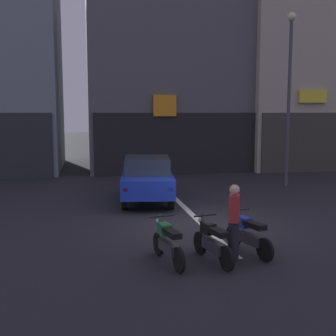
{
  "coord_description": "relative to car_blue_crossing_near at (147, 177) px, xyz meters",
  "views": [
    {
      "loc": [
        -3.24,
        -11.6,
        3.2
      ],
      "look_at": [
        -0.62,
        2.0,
        1.4
      ],
      "focal_mm": 45.58,
      "sensor_mm": 36.0,
      "label": 1
    }
  ],
  "objects": [
    {
      "name": "lane_centre_line",
      "position": [
        1.12,
        2.57,
        -0.88
      ],
      "size": [
        0.2,
        18.0,
        0.01
      ],
      "primitive_type": "cube",
      "color": "silver",
      "rests_on": "ground"
    },
    {
      "name": "motorcycle_green_row_leftmost",
      "position": [
        -0.47,
        -6.38,
        -0.43
      ],
      "size": [
        0.55,
        1.65,
        0.98
      ],
      "color": "black",
      "rests_on": "ground"
    },
    {
      "name": "person_by_motorcycles",
      "position": [
        0.99,
        -6.45,
        -0.03
      ],
      "size": [
        0.34,
        0.42,
        1.67
      ],
      "color": "#23232D",
      "rests_on": "ground"
    },
    {
      "name": "street_lamp",
      "position": [
        6.45,
        2.12,
        3.55
      ],
      "size": [
        0.36,
        0.36,
        7.36
      ],
      "color": "#47474C",
      "rests_on": "ground"
    },
    {
      "name": "car_blue_crossing_near",
      "position": [
        0.0,
        0.0,
        0.0
      ],
      "size": [
        2.26,
        4.29,
        1.64
      ],
      "color": "black",
      "rests_on": "ground"
    },
    {
      "name": "motorcycle_blue_row_centre",
      "position": [
        1.45,
        -6.13,
        -0.43
      ],
      "size": [
        0.64,
        1.62,
        0.98
      ],
      "color": "black",
      "rests_on": "ground"
    },
    {
      "name": "ground_plane",
      "position": [
        1.12,
        -3.43,
        -0.89
      ],
      "size": [
        120.0,
        120.0,
        0.0
      ],
      "primitive_type": "plane",
      "color": "#232328"
    },
    {
      "name": "motorcycle_black_row_left_mid",
      "position": [
        0.49,
        -6.49,
        -0.43
      ],
      "size": [
        0.57,
        1.64,
        0.98
      ],
      "color": "black",
      "rests_on": "ground"
    },
    {
      "name": "building_far_right",
      "position": [
        11.94,
        10.47,
        4.72
      ],
      "size": [
        10.34,
        8.93,
        11.23
      ],
      "color": "#B2A893",
      "rests_on": "ground"
    }
  ]
}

